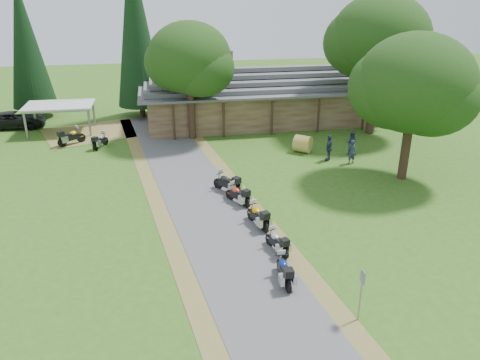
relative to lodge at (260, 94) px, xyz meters
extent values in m
plane|color=#365919|center=(-6.00, -24.00, -2.45)|extent=(120.00, 120.00, 0.00)
plane|color=#4C4C4F|center=(-6.50, -20.00, -2.45)|extent=(51.95, 51.95, 0.00)
imported|color=black|center=(-21.42, 1.47, -1.40)|extent=(2.49, 5.56, 2.11)
imported|color=#2C3553|center=(3.84, -12.01, -1.44)|extent=(0.65, 0.52, 2.01)
imported|color=#2C3553|center=(4.55, -10.26, -1.42)|extent=(0.72, 0.68, 2.07)
imported|color=#2C3553|center=(2.50, -11.16, -1.35)|extent=(0.73, 0.77, 2.21)
cylinder|color=#A28C3B|center=(1.24, -9.08, -1.82)|extent=(1.70, 1.71, 1.26)
cone|color=black|center=(-10.58, 3.47, 5.19)|extent=(4.24, 4.24, 15.28)
cone|color=black|center=(-20.34, 5.00, 3.73)|extent=(3.94, 3.94, 12.36)
camera|label=1|loc=(-9.25, -40.72, 9.21)|focal=35.00mm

